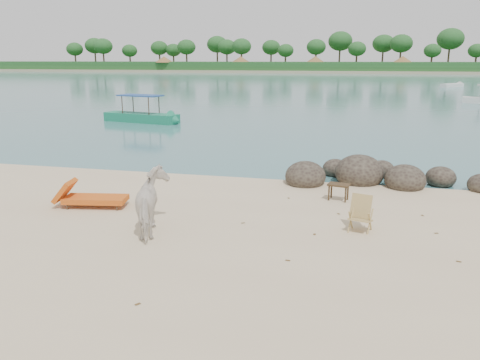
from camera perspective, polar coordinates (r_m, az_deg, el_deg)
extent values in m
plane|color=#3A7473|center=(99.15, 12.32, 11.94)|extent=(400.00, 400.00, 0.00)
cube|color=tan|center=(179.10, 12.84, 12.94)|extent=(420.00, 90.00, 1.40)
cube|color=#1E4C1E|center=(144.08, 12.73, 13.39)|extent=(420.00, 18.00, 2.40)
ellipsoid|color=black|center=(15.28, 7.97, 0.34)|extent=(1.31, 1.44, 0.98)
ellipsoid|color=black|center=(15.91, 14.32, 0.76)|extent=(1.59, 1.75, 1.19)
ellipsoid|color=black|center=(15.63, 19.45, -0.07)|extent=(1.27, 1.40, 0.95)
ellipsoid|color=black|center=(16.60, 23.27, 0.18)|extent=(0.95, 1.05, 0.71)
ellipsoid|color=black|center=(16.90, 11.54, 1.30)|extent=(0.89, 0.98, 0.67)
ellipsoid|color=black|center=(17.14, 16.90, 1.13)|extent=(0.87, 0.95, 0.65)
imported|color=silver|center=(10.92, -10.51, -2.83)|extent=(1.37, 1.89, 1.46)
plane|color=brown|center=(9.56, 5.84, -9.88)|extent=(0.11, 0.11, 0.00)
plane|color=brown|center=(8.15, -12.36, -14.74)|extent=(0.14, 0.14, 0.00)
plane|color=brown|center=(12.48, 11.91, -4.18)|extent=(0.14, 0.14, 0.00)
plane|color=brown|center=(12.97, 21.34, -4.16)|extent=(0.12, 0.12, 0.00)
plane|color=brown|center=(10.42, 25.10, -9.13)|extent=(0.13, 0.13, 0.00)
plane|color=brown|center=(13.64, 5.95, -2.32)|extent=(0.13, 0.13, 0.00)
plane|color=brown|center=(11.55, 0.37, -5.40)|extent=(0.14, 0.14, 0.00)
plane|color=brown|center=(11.81, 22.78, -6.13)|extent=(0.13, 0.13, 0.00)
plane|color=brown|center=(10.97, 9.07, -6.69)|extent=(0.11, 0.11, 0.00)
plane|color=brown|center=(12.66, -12.28, -3.92)|extent=(0.12, 0.12, 0.00)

